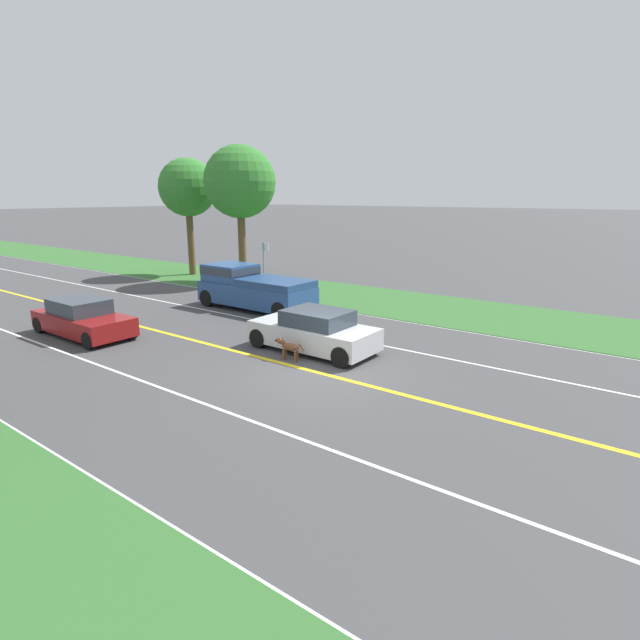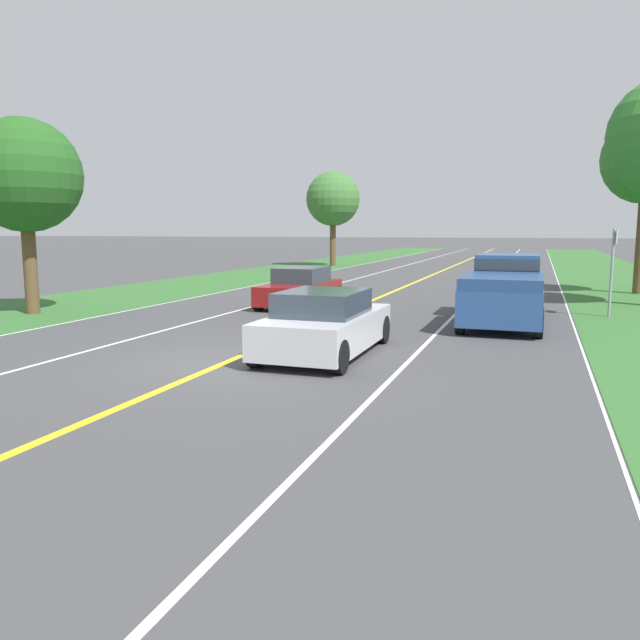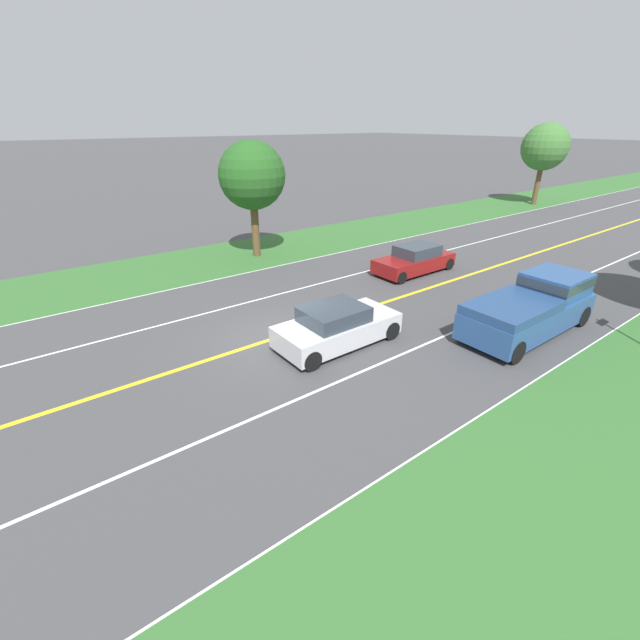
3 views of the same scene
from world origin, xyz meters
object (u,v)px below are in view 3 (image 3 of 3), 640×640
(ego_car, at_px, (337,327))
(roadside_tree_left_far, at_px, (545,147))
(roadside_tree_left_near, at_px, (252,176))
(dog, at_px, (316,319))
(oncoming_car, at_px, (415,260))
(pickup_truck, at_px, (533,306))

(ego_car, height_order, roadside_tree_left_far, roadside_tree_left_far)
(roadside_tree_left_near, bearing_deg, dog, -17.15)
(dog, height_order, oncoming_car, oncoming_car)
(dog, bearing_deg, roadside_tree_left_near, 154.41)
(ego_car, distance_m, pickup_truck, 7.10)
(dog, distance_m, roadside_tree_left_far, 32.81)
(ego_car, height_order, dog, ego_car)
(dog, relative_size, oncoming_car, 0.25)
(roadside_tree_left_far, bearing_deg, ego_car, -72.21)
(oncoming_car, bearing_deg, ego_car, 114.48)
(dog, height_order, roadside_tree_left_far, roadside_tree_left_far)
(dog, xyz_separation_m, roadside_tree_left_far, (-8.79, 31.30, 4.42))
(ego_car, relative_size, dog, 3.96)
(dog, relative_size, roadside_tree_left_near, 0.18)
(pickup_truck, distance_m, oncoming_car, 7.28)
(dog, xyz_separation_m, roadside_tree_left_near, (-9.63, 2.97, 3.87))
(dog, distance_m, oncoming_car, 8.26)
(dog, bearing_deg, pickup_truck, 44.16)
(ego_car, bearing_deg, oncoming_car, 114.48)
(oncoming_car, relative_size, roadside_tree_left_far, 0.63)
(pickup_truck, relative_size, roadside_tree_left_near, 0.91)
(pickup_truck, relative_size, oncoming_car, 1.30)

